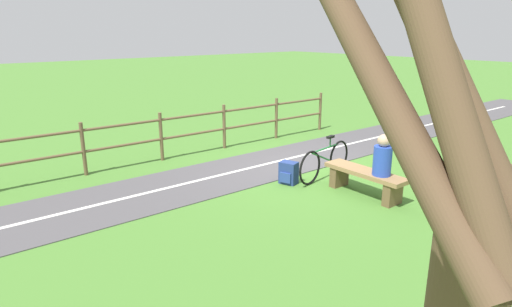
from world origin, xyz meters
TOP-DOWN VIEW (x-y plane):
  - ground_plane at (0.00, 0.00)m, footprint 80.00×80.00m
  - paved_path at (0.85, 4.00)m, footprint 3.19×36.05m
  - path_centre_line at (0.85, 4.00)m, footprint 1.17×31.99m
  - bench at (-1.86, 0.42)m, footprint 1.66×0.50m
  - person_seated at (-2.20, 0.43)m, footprint 0.34×0.34m
  - bicycle at (-0.74, 0.25)m, footprint 0.29×1.79m
  - backpack at (-0.49, 1.07)m, footprint 0.40×0.35m
  - fence_roadside at (2.73, 4.91)m, footprint 0.74×16.15m

SIDE VIEW (x-z plane):
  - ground_plane at x=0.00m, z-range 0.00..0.00m
  - paved_path at x=0.85m, z-range 0.00..0.02m
  - path_centre_line at x=0.85m, z-range 0.02..0.02m
  - backpack at x=-0.49m, z-range 0.00..0.45m
  - bench at x=-1.86m, z-range 0.09..0.57m
  - bicycle at x=-0.74m, z-range -0.07..0.81m
  - fence_roadside at x=2.73m, z-range 0.11..1.26m
  - person_seated at x=-2.20m, z-range 0.44..1.19m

